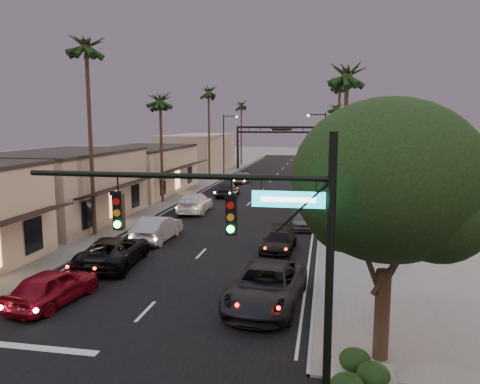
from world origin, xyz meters
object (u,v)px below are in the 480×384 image
at_px(palm_ra, 347,69).
at_px(palm_rb, 340,80).
at_px(arch, 282,137).
at_px(palm_far, 241,103).
at_px(traffic_signal, 257,235).
at_px(streetlight_right, 322,146).
at_px(palm_rc, 336,105).
at_px(palm_lb, 86,41).
at_px(palm_ld, 209,89).
at_px(streetlight_left, 226,141).
at_px(curbside_black, 279,242).
at_px(oncoming_pickup, 114,251).
at_px(corner_tree, 391,187).
at_px(oncoming_red, 53,286).
at_px(curbside_near, 266,286).
at_px(oncoming_silver, 157,228).
at_px(palm_lc, 160,96).

height_order(palm_ra, palm_rb, palm_rb).
relative_size(arch, palm_far, 1.15).
bearing_deg(palm_far, arch, -43.95).
height_order(traffic_signal, palm_ra, palm_ra).
distance_m(streetlight_right, palm_rc, 19.75).
relative_size(palm_lb, palm_ld, 1.07).
xyz_separation_m(streetlight_left, palm_lb, (-1.68, -36.00, 8.06)).
height_order(streetlight_left, palm_ld, palm_ld).
bearing_deg(palm_ra, curbside_black, -136.53).
bearing_deg(palm_far, oncoming_pickup, -86.22).
xyz_separation_m(palm_lb, curbside_black, (13.26, -1.73, -12.72)).
xyz_separation_m(palm_far, oncoming_pickup, (4.11, -62.12, -10.61)).
xyz_separation_m(corner_tree, palm_far, (-17.78, 70.55, 5.46)).
distance_m(traffic_signal, oncoming_red, 12.49).
relative_size(streetlight_right, curbside_near, 1.42).
distance_m(streetlight_right, streetlight_left, 18.99).
bearing_deg(palm_ra, corner_tree, -86.97).
bearing_deg(palm_far, palm_rb, -63.57).
distance_m(palm_ld, palm_rc, 19.51).
xyz_separation_m(oncoming_red, oncoming_silver, (0.60, 11.45, 0.06)).
height_order(corner_tree, curbside_black, corner_tree).
bearing_deg(palm_lc, oncoming_red, -80.68).
relative_size(corner_tree, palm_rc, 0.72).
xyz_separation_m(arch, palm_ra, (8.60, -46.00, 5.91)).
height_order(corner_tree, oncoming_red, corner_tree).
distance_m(corner_tree, palm_ra, 17.45).
height_order(streetlight_right, streetlight_left, same).
distance_m(traffic_signal, curbside_near, 8.77).
relative_size(palm_ra, curbside_black, 2.88).
xyz_separation_m(palm_rb, oncoming_pickup, (-12.79, -28.12, -11.59)).
xyz_separation_m(traffic_signal, oncoming_red, (-10.03, 6.08, -4.28)).
height_order(palm_lb, palm_rc, palm_lb).
xyz_separation_m(corner_tree, curbside_black, (-4.81, 12.82, -5.31)).
relative_size(corner_tree, palm_ld, 0.62).
bearing_deg(streetlight_left, oncoming_silver, -85.02).
xyz_separation_m(arch, palm_rc, (8.60, -6.00, 4.94)).
bearing_deg(oncoming_silver, corner_tree, 135.44).
height_order(traffic_signal, arch, traffic_signal).
relative_size(streetlight_right, streetlight_left, 1.00).
bearing_deg(palm_rb, palm_far, 116.43).
distance_m(palm_ld, palm_ra, 35.47).
relative_size(palm_lc, oncoming_red, 2.59).
bearing_deg(curbside_near, palm_far, 106.51).
distance_m(streetlight_left, oncoming_pickup, 42.45).
xyz_separation_m(palm_lc, palm_ra, (17.20, -12.00, 0.97)).
bearing_deg(curbside_near, streetlight_right, 91.86).
height_order(corner_tree, arch, corner_tree).
xyz_separation_m(corner_tree, palm_lc, (-18.08, 28.55, 4.49)).
relative_size(traffic_signal, curbside_near, 1.34).
bearing_deg(streetlight_left, palm_ra, -65.46).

